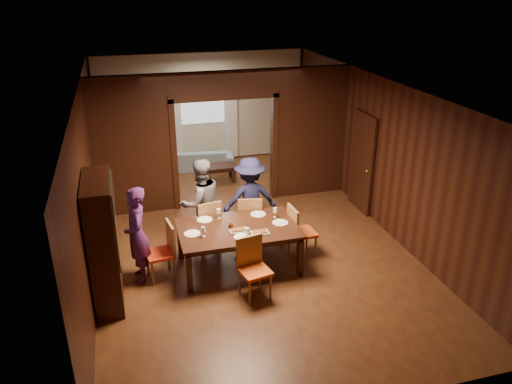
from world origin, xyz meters
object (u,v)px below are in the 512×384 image
object	(u,v)px
dining_table	(238,247)
chair_near	(255,269)
coffee_table	(220,173)
chair_left	(160,252)
person_navy	(250,199)
chair_far_r	(249,218)
person_grey	(201,203)
chair_right	(303,231)
person_purple	(137,235)
hutch	(104,242)
sofa	(199,159)
chair_far_l	(207,223)

from	to	relation	value
dining_table	chair_near	distance (m)	0.93
coffee_table	chair_left	xyz separation A→B (m)	(-1.81, -3.97, 0.28)
dining_table	coffee_table	world-z (taller)	dining_table
person_navy	chair_far_r	bearing A→B (deg)	71.95
coffee_table	person_grey	bearing A→B (deg)	-107.39
coffee_table	chair_right	bearing A→B (deg)	-79.61
person_grey	person_purple	bearing A→B (deg)	20.43
dining_table	chair_near	xyz separation A→B (m)	(0.04, -0.93, 0.10)
chair_right	chair_far_r	bearing A→B (deg)	42.34
chair_left	chair_far_r	size ratio (longest dim) A/B	1.00
coffee_table	hutch	distance (m)	5.15
chair_far_r	chair_near	bearing A→B (deg)	89.47
dining_table	chair_right	xyz separation A→B (m)	(1.19, 0.07, 0.10)
sofa	coffee_table	size ratio (longest dim) A/B	2.21
person_grey	hutch	xyz separation A→B (m)	(-1.69, -1.34, 0.16)
chair_far_l	person_grey	bearing A→B (deg)	-69.05
dining_table	chair_near	bearing A→B (deg)	-87.47
chair_left	chair_far_l	bearing A→B (deg)	123.50
person_grey	dining_table	bearing A→B (deg)	99.90
chair_near	hutch	size ratio (longest dim) A/B	0.48
person_grey	chair_far_l	bearing A→B (deg)	104.67
person_grey	sofa	size ratio (longest dim) A/B	0.95
chair_right	hutch	size ratio (longest dim) A/B	0.48
coffee_table	hutch	world-z (taller)	hutch
chair_near	chair_left	bearing A→B (deg)	134.14
chair_near	hutch	bearing A→B (deg)	154.35
chair_far_l	hutch	world-z (taller)	hutch
person_grey	sofa	world-z (taller)	person_grey
chair_far_r	chair_far_l	bearing A→B (deg)	9.64
sofa	chair_far_r	size ratio (longest dim) A/B	1.82
dining_table	chair_far_r	xyz separation A→B (m)	(0.41, 0.81, 0.10)
hutch	person_purple	bearing A→B (deg)	42.29
person_navy	hutch	size ratio (longest dim) A/B	0.80
chair_far_r	chair_near	world-z (taller)	same
chair_left	chair_far_r	xyz separation A→B (m)	(1.74, 0.81, 0.00)
dining_table	hutch	size ratio (longest dim) A/B	1.01
chair_far_l	chair_near	xyz separation A→B (m)	(0.44, -1.76, 0.00)
chair_far_r	hutch	size ratio (longest dim) A/B	0.48
person_navy	sofa	distance (m)	4.03
person_navy	person_grey	bearing A→B (deg)	2.77
hutch	coffee_table	bearing A→B (deg)	58.89
sofa	coffee_table	world-z (taller)	sofa
person_navy	chair_near	size ratio (longest dim) A/B	1.66
person_navy	hutch	world-z (taller)	hutch
chair_right	chair_far_l	xyz separation A→B (m)	(-1.59, 0.77, 0.00)
chair_far_r	chair_near	distance (m)	1.77
chair_right	sofa	bearing A→B (deg)	7.89
person_grey	chair_left	world-z (taller)	person_grey
chair_near	person_purple	bearing A→B (deg)	137.92
chair_right	hutch	world-z (taller)	hutch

